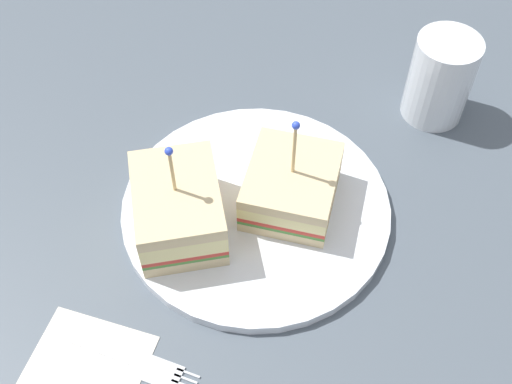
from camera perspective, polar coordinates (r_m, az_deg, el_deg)
name	(u,v)px	position (r cm, az deg, el deg)	size (l,w,h in cm)	color
ground_plane	(256,218)	(61.96, 0.00, -2.29)	(103.74, 103.74, 2.00)	#4C5660
plate	(256,208)	(60.70, 0.00, -1.45)	(25.04, 25.04, 1.10)	white
sandwich_half_front	(292,188)	(58.76, 3.18, 0.39)	(11.32, 10.75, 10.64)	beige
sandwich_half_back	(178,208)	(57.13, -6.87, -1.39)	(10.17, 7.73, 10.65)	beige
drink_glass	(439,83)	(69.35, 15.80, 9.25)	(6.45, 6.45, 9.30)	#B74C33
napkin	(86,367)	(55.37, -14.76, -14.70)	(9.33, 8.40, 0.15)	beige
fork	(142,365)	(54.40, -10.04, -14.79)	(7.08, 11.42, 0.35)	silver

